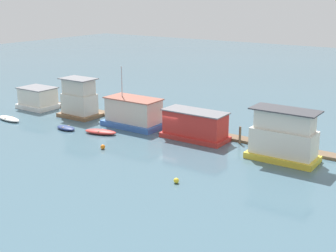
% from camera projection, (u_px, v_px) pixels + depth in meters
% --- Properties ---
extents(ground_plane, '(200.00, 200.00, 0.00)m').
position_uv_depth(ground_plane, '(173.00, 136.00, 53.16)').
color(ground_plane, '#426070').
extents(dock_walkway, '(59.60, 1.63, 0.30)m').
position_uv_depth(dock_walkway, '(186.00, 129.00, 55.34)').
color(dock_walkway, brown).
rests_on(dock_walkway, ground_plane).
extents(houseboat_white, '(5.19, 3.99, 2.95)m').
position_uv_depth(houseboat_white, '(38.00, 98.00, 65.61)').
color(houseboat_white, white).
rests_on(houseboat_white, ground_plane).
extents(houseboat_brown, '(5.15, 3.62, 5.09)m').
position_uv_depth(houseboat_brown, '(79.00, 99.00, 60.83)').
color(houseboat_brown, brown).
rests_on(houseboat_brown, ground_plane).
extents(houseboat_blue, '(7.38, 4.03, 7.20)m').
position_uv_depth(houseboat_blue, '(134.00, 113.00, 56.53)').
color(houseboat_blue, '#3866B7').
rests_on(houseboat_blue, ground_plane).
extents(houseboat_red, '(7.48, 3.31, 3.22)m').
position_uv_depth(houseboat_red, '(195.00, 125.00, 51.62)').
color(houseboat_red, red).
rests_on(houseboat_red, ground_plane).
extents(houseboat_yellow, '(6.75, 3.32, 5.08)m').
position_uv_depth(houseboat_yellow, '(284.00, 138.00, 44.89)').
color(houseboat_yellow, gold).
rests_on(houseboat_yellow, ground_plane).
extents(dinghy_white, '(4.21, 1.71, 0.47)m').
position_uv_depth(dinghy_white, '(9.00, 119.00, 59.49)').
color(dinghy_white, white).
rests_on(dinghy_white, ground_plane).
extents(dinghy_navy, '(2.83, 1.53, 0.43)m').
position_uv_depth(dinghy_navy, '(66.00, 128.00, 55.51)').
color(dinghy_navy, navy).
rests_on(dinghy_navy, ground_plane).
extents(dinghy_red, '(4.10, 2.43, 0.52)m').
position_uv_depth(dinghy_red, '(101.00, 132.00, 53.82)').
color(dinghy_red, red).
rests_on(dinghy_red, ground_plane).
extents(mooring_post_far_right, '(0.23, 0.23, 2.03)m').
position_uv_depth(mooring_post_far_right, '(207.00, 128.00, 52.40)').
color(mooring_post_far_right, brown).
rests_on(mooring_post_far_right, ground_plane).
extents(mooring_post_near_right, '(0.25, 0.25, 1.89)m').
position_uv_depth(mooring_post_near_right, '(240.00, 135.00, 50.19)').
color(mooring_post_near_right, brown).
rests_on(mooring_post_near_right, ground_plane).
extents(buoy_yellow, '(0.47, 0.47, 0.47)m').
position_uv_depth(buoy_yellow, '(176.00, 181.00, 39.91)').
color(buoy_yellow, yellow).
rests_on(buoy_yellow, ground_plane).
extents(buoy_orange, '(0.49, 0.49, 0.49)m').
position_uv_depth(buoy_orange, '(103.00, 147.00, 48.60)').
color(buoy_orange, orange).
rests_on(buoy_orange, ground_plane).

